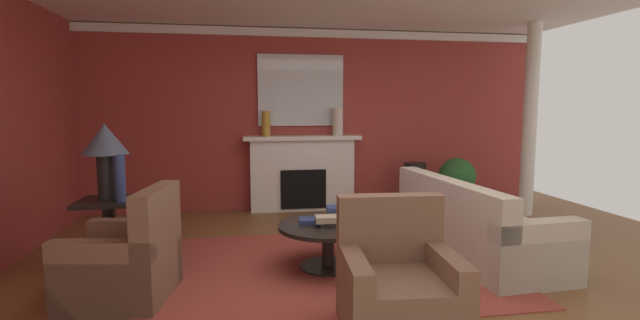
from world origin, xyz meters
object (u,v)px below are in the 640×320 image
object	(u,v)px
sofa	(473,229)
armchair_near_window	(126,263)
coffee_table	(328,236)
potted_plant	(457,180)
vase_on_side_table	(120,178)
armchair_facing_fireplace	(398,291)
vase_tall_corner	(415,186)
vase_mantel_right	(338,122)
side_table	(110,229)
fireplace	(302,175)
mantel_mirror	(301,90)
table_lamp	(105,147)
vase_mantel_left	(266,124)

from	to	relation	value
sofa	armchair_near_window	distance (m)	3.47
coffee_table	potted_plant	bearing A→B (deg)	41.15
armchair_near_window	vase_on_side_table	size ratio (longest dim) A/B	2.07
sofa	vase_on_side_table	xyz separation A→B (m)	(-3.61, 0.16, 0.63)
armchair_facing_fireplace	vase_tall_corner	bearing A→B (deg)	66.87
sofa	armchair_facing_fireplace	xyz separation A→B (m)	(-1.37, -1.47, 0.01)
coffee_table	vase_mantel_right	world-z (taller)	vase_mantel_right
coffee_table	side_table	bearing A→B (deg)	169.89
potted_plant	fireplace	bearing A→B (deg)	167.82
fireplace	armchair_near_window	bearing A→B (deg)	-122.08
armchair_facing_fireplace	side_table	world-z (taller)	armchair_facing_fireplace
mantel_mirror	coffee_table	size ratio (longest dim) A/B	1.33
fireplace	vase_mantel_right	xyz separation A→B (m)	(0.55, -0.05, 0.82)
table_lamp	vase_mantel_left	bearing A→B (deg)	52.31
side_table	vase_mantel_right	world-z (taller)	vase_mantel_right
side_table	vase_mantel_left	world-z (taller)	vase_mantel_left
armchair_near_window	coffee_table	world-z (taller)	armchair_near_window
mantel_mirror	sofa	size ratio (longest dim) A/B	0.62
side_table	potted_plant	xyz separation A→B (m)	(4.57, 1.73, 0.09)
vase_mantel_left	vase_on_side_table	distance (m)	2.80
vase_mantel_right	side_table	bearing A→B (deg)	-141.92
vase_tall_corner	coffee_table	bearing A→B (deg)	-128.14
sofa	vase_on_side_table	bearing A→B (deg)	177.54
coffee_table	vase_mantel_left	xyz separation A→B (m)	(-0.46, 2.57, 1.02)
vase_mantel_left	table_lamp	bearing A→B (deg)	-127.69
coffee_table	armchair_near_window	bearing A→B (deg)	-166.84
mantel_mirror	vase_on_side_table	bearing A→B (deg)	-130.15
armchair_near_window	table_lamp	bearing A→B (deg)	112.33
vase_tall_corner	vase_on_side_table	bearing A→B (deg)	-151.70
armchair_facing_fireplace	table_lamp	world-z (taller)	table_lamp
vase_mantel_left	potted_plant	size ratio (longest dim) A/B	0.46
sofa	vase_mantel_right	size ratio (longest dim) A/B	5.12
armchair_facing_fireplace	vase_mantel_right	distance (m)	4.09
coffee_table	vase_tall_corner	xyz separation A→B (m)	(1.82, 2.32, 0.04)
armchair_near_window	table_lamp	distance (m)	1.27
table_lamp	potted_plant	bearing A→B (deg)	20.77
coffee_table	vase_mantel_right	bearing A→B (deg)	75.96
armchair_near_window	vase_tall_corner	size ratio (longest dim) A/B	1.28
coffee_table	vase_mantel_right	xyz separation A→B (m)	(0.64, 2.57, 1.04)
side_table	table_lamp	distance (m)	0.82
mantel_mirror	vase_mantel_left	size ratio (longest dim) A/B	3.45
coffee_table	vase_mantel_right	size ratio (longest dim) A/B	2.37
armchair_near_window	sofa	bearing A→B (deg)	8.82
coffee_table	vase_on_side_table	bearing A→B (deg)	172.50
armchair_facing_fireplace	coffee_table	size ratio (longest dim) A/B	0.95
armchair_facing_fireplace	vase_mantel_right	bearing A→B (deg)	84.25
side_table	vase_mantel_left	bearing A→B (deg)	52.31
armchair_near_window	vase_tall_corner	xyz separation A→B (m)	(3.63, 2.74, 0.06)
armchair_near_window	potted_plant	size ratio (longest dim) A/B	1.14
armchair_facing_fireplace	vase_on_side_table	xyz separation A→B (m)	(-2.24, 1.63, 0.62)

